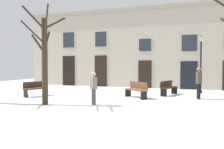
# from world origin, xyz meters

# --- Properties ---
(ground_plane) EXTENTS (35.00, 35.00, 0.00)m
(ground_plane) POSITION_xyz_m (0.00, 0.00, 0.00)
(ground_plane) COLOR white
(building_facade) EXTENTS (21.87, 0.60, 6.88)m
(building_facade) POSITION_xyz_m (-0.01, 9.52, 3.48)
(building_facade) COLOR #BCB29E
(building_facade) RESTS_ON ground
(tree_right_of_center) EXTENTS (1.70, 1.97, 4.61)m
(tree_right_of_center) POSITION_xyz_m (-2.51, -0.77, 2.35)
(tree_right_of_center) COLOR #382B1E
(tree_right_of_center) RESTS_ON ground
(streetlamp) EXTENTS (0.30, 0.30, 3.95)m
(streetlamp) POSITION_xyz_m (4.63, 6.83, 2.41)
(streetlamp) COLOR black
(streetlamp) RESTS_ON ground
(bench_near_lamp) EXTENTS (1.59, 1.45, 0.95)m
(bench_near_lamp) POSITION_xyz_m (1.08, 3.08, 0.49)
(bench_near_lamp) COLOR brown
(bench_near_lamp) RESTS_ON ground
(bench_facing_shops) EXTENTS (0.96, 1.89, 0.92)m
(bench_facing_shops) POSITION_xyz_m (2.69, 5.05, 0.49)
(bench_facing_shops) COLOR #3D2819
(bench_facing_shops) RESTS_ON ground
(bench_back_to_back_left) EXTENTS (0.94, 1.57, 0.90)m
(bench_back_to_back_left) POSITION_xyz_m (-4.96, 1.72, 0.47)
(bench_back_to_back_left) COLOR #3D2819
(bench_back_to_back_left) RESTS_ON ground
(person_by_shop_door) EXTENTS (0.33, 0.43, 1.81)m
(person_by_shop_door) POSITION_xyz_m (4.50, 3.79, 1.02)
(person_by_shop_door) COLOR black
(person_by_shop_door) RESTS_ON ground
(person_strolling) EXTENTS (0.42, 0.43, 1.59)m
(person_strolling) POSITION_xyz_m (-0.27, -0.00, 0.87)
(person_strolling) COLOR #403D3A
(person_strolling) RESTS_ON ground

